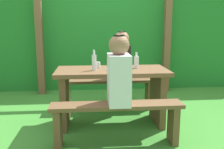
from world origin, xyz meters
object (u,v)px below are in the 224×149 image
object	(u,v)px
bench_near	(117,116)
bottle_left	(136,62)
person_black_coat	(122,57)
drinking_glass	(98,65)
bench_far	(109,88)
picnic_table	(112,87)
person_white_shirt	(119,73)
bottle_right	(94,62)
cell_phone	(111,71)

from	to	relation	value
bench_near	bottle_left	bearing A→B (deg)	63.56
person_black_coat	drinking_glass	size ratio (longest dim) A/B	8.98
bench_near	bench_far	bearing A→B (deg)	90.00
picnic_table	bench_near	xyz separation A→B (m)	(0.00, -0.59, -0.16)
bench_near	person_black_coat	bearing A→B (deg)	80.48
bench_far	person_black_coat	xyz separation A→B (m)	(0.20, -0.00, 0.46)
bench_near	person_white_shirt	size ratio (longest dim) A/B	1.95
person_black_coat	bottle_right	xyz separation A→B (m)	(-0.42, -0.64, 0.03)
drinking_glass	person_black_coat	bearing A→B (deg)	52.31
bench_far	person_black_coat	world-z (taller)	person_black_coat
bench_far	bottle_left	bearing A→B (deg)	-59.70
picnic_table	bench_far	size ratio (longest dim) A/B	1.00
picnic_table	drinking_glass	xyz separation A→B (m)	(-0.17, 0.11, 0.27)
picnic_table	bench_near	distance (m)	0.61
person_white_shirt	bench_far	bearing A→B (deg)	90.91
picnic_table	bottle_left	xyz separation A→B (m)	(0.32, 0.05, 0.31)
person_white_shirt	person_black_coat	bearing A→B (deg)	81.34
cell_phone	drinking_glass	bearing A→B (deg)	123.75
picnic_table	person_white_shirt	distance (m)	0.66
bench_far	bottle_right	xyz separation A→B (m)	(-0.22, -0.65, 0.50)
bottle_right	cell_phone	distance (m)	0.23
person_black_coat	drinking_glass	xyz separation A→B (m)	(-0.37, -0.48, -0.03)
drinking_glass	cell_phone	distance (m)	0.28
person_black_coat	cell_phone	size ratio (longest dim) A/B	5.14
picnic_table	drinking_glass	world-z (taller)	drinking_glass
bench_far	drinking_glass	xyz separation A→B (m)	(-0.17, -0.48, 0.43)
drinking_glass	cell_phone	xyz separation A→B (m)	(0.15, -0.24, -0.04)
picnic_table	bottle_left	world-z (taller)	bottle_left
bench_near	person_black_coat	size ratio (longest dim) A/B	1.95
person_white_shirt	bottle_left	xyz separation A→B (m)	(0.30, 0.63, 0.01)
bottle_left	bench_far	bearing A→B (deg)	120.30
picnic_table	person_black_coat	size ratio (longest dim) A/B	1.95
person_black_coat	drinking_glass	world-z (taller)	person_black_coat
picnic_table	bench_far	distance (m)	0.61
picnic_table	cell_phone	bearing A→B (deg)	-100.94
picnic_table	drinking_glass	size ratio (longest dim) A/B	17.46
person_black_coat	bottle_left	world-z (taller)	person_black_coat
drinking_glass	bottle_left	distance (m)	0.50
picnic_table	person_black_coat	xyz separation A→B (m)	(0.20, 0.59, 0.30)
bottle_right	bench_near	bearing A→B (deg)	-67.24
picnic_table	bench_near	bearing A→B (deg)	-90.00
cell_phone	picnic_table	bearing A→B (deg)	80.73
picnic_table	cell_phone	size ratio (longest dim) A/B	10.00
picnic_table	bench_far	bearing A→B (deg)	90.00
bench_far	bottle_left	distance (m)	0.79
person_white_shirt	bottle_right	distance (m)	0.59
bench_far	person_white_shirt	distance (m)	1.27
person_white_shirt	drinking_glass	bearing A→B (deg)	105.48
bench_near	cell_phone	size ratio (longest dim) A/B	10.00
bench_far	drinking_glass	bearing A→B (deg)	-109.73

